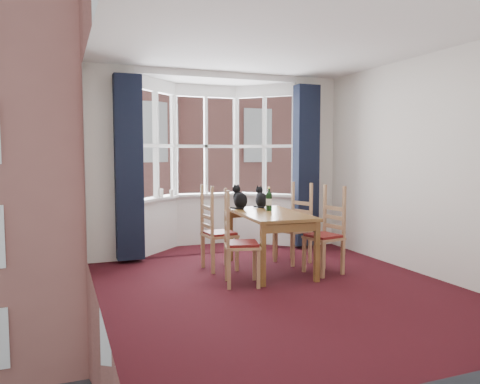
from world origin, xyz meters
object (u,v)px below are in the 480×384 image
chair_right_near (329,237)px  dining_table (270,219)px  cat_left (240,199)px  cat_right (261,199)px  chair_left_near (234,246)px  wine_bottle (269,200)px  chair_right_far (297,229)px  chair_left_far (213,235)px  candle_short (171,193)px  candle_tall (161,193)px

chair_right_near → dining_table: bearing=150.5°
cat_left → cat_right: cat_left is taller
chair_left_near → wine_bottle: wine_bottle is taller
cat_right → dining_table: bearing=-102.2°
cat_right → wine_bottle: wine_bottle is taller
cat_left → wine_bottle: size_ratio=1.12×
chair_right_far → cat_left: size_ratio=2.56×
dining_table → chair_right_near: chair_right_near is taller
chair_left_far → wine_bottle: (0.76, -0.10, 0.45)m
cat_left → wine_bottle: cat_left is taller
cat_left → cat_right: 0.34m
dining_table → chair_right_near: (0.67, -0.38, -0.21)m
chair_left_far → cat_left: size_ratio=2.56×
dining_table → wine_bottle: size_ratio=4.78×
chair_left_near → chair_right_near: size_ratio=1.00×
cat_right → candle_short: size_ratio=2.96×
chair_right_near → chair_left_near: bearing=-175.7°
cat_left → candle_tall: 1.44m
chair_left_near → wine_bottle: 1.09m
dining_table → chair_left_near: chair_left_near is taller
chair_right_near → cat_left: cat_left is taller
dining_table → cat_left: cat_left is taller
chair_left_far → chair_right_far: 1.28m
chair_left_near → candle_short: (-0.25, 2.19, 0.45)m
chair_left_near → dining_table: bearing=35.2°
candle_short → chair_left_far: bearing=-80.7°
chair_right_near → candle_short: 2.67m
cat_left → wine_bottle: bearing=-52.4°
candle_short → cat_left: bearing=-58.4°
chair_right_far → candle_tall: (-1.68, 1.36, 0.46)m
cat_right → chair_right_near: bearing=-59.5°
cat_right → chair_left_near: bearing=-127.7°
chair_left_far → chair_right_far: size_ratio=1.00×
chair_left_far → chair_right_near: same height
dining_table → cat_right: 0.61m
chair_right_near → candle_short: (-1.60, 2.08, 0.45)m
chair_right_far → candle_short: bearing=137.4°
chair_right_far → wine_bottle: size_ratio=2.86×
cat_left → chair_left_near: bearing=-114.6°
chair_right_near → chair_right_far: bearing=97.6°
dining_table → chair_right_near: bearing=-29.5°
chair_left_near → candle_tall: size_ratio=6.91×
chair_left_far → wine_bottle: wine_bottle is taller
chair_right_far → candle_tall: candle_tall is taller
chair_left_far → chair_right_far: (1.28, 0.03, 0.00)m
chair_left_near → wine_bottle: size_ratio=2.86×
cat_left → dining_table: bearing=-68.3°
chair_left_far → chair_right_far: same height
wine_bottle → cat_left: bearing=127.6°
dining_table → chair_left_near: 0.86m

